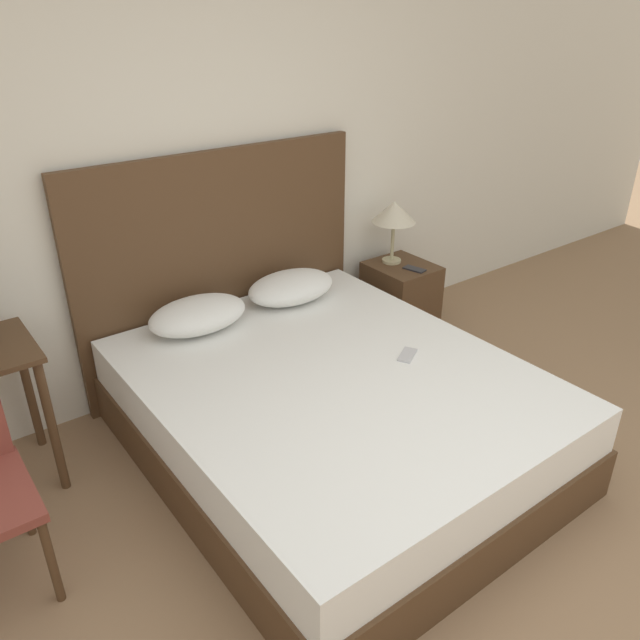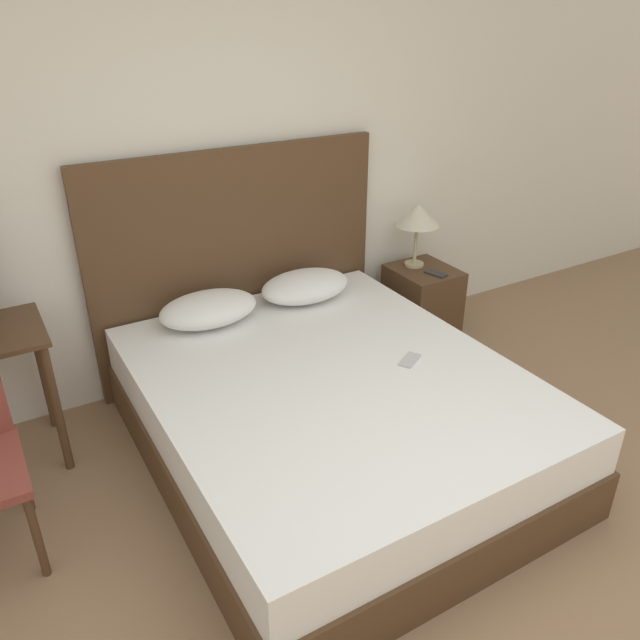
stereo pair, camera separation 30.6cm
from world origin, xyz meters
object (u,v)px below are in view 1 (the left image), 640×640
Objects in this scene: phone_on_bed at (407,355)px; phone_on_nightstand at (414,269)px; bed at (332,414)px; table_lamp at (394,213)px; nightstand at (400,298)px.

phone_on_nightstand reaches higher than phone_on_bed.
bed is 4.84× the size of table_lamp.
table_lamp is at bearing 102.28° from nightstand.
bed is 4.15× the size of nightstand.
table_lamp reaches higher than bed.
phone_on_bed is 1.01× the size of phone_on_nightstand.
bed is at bearing -146.96° from nightstand.
phone_on_nightstand reaches higher than bed.
phone_on_bed is 1.17m from phone_on_nightstand.
nightstand is at bearing 33.04° from bed.
nightstand is (1.25, 0.81, 0.01)m from bed.
table_lamp reaches higher than nightstand.
bed is 1.64m from table_lamp.
phone_on_nightstand is at bearing 29.11° from bed.
table_lamp is (1.23, 0.90, 0.62)m from bed.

